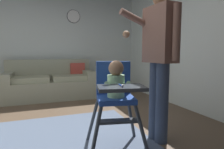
# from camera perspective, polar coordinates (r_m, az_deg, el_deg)

# --- Properties ---
(ground) EXTENTS (6.06, 6.91, 0.10)m
(ground) POSITION_cam_1_polar(r_m,az_deg,el_deg) (2.52, -14.76, -18.40)
(ground) COLOR brown
(wall_far) EXTENTS (5.26, 0.06, 2.53)m
(wall_far) POSITION_cam_1_polar(r_m,az_deg,el_deg) (4.98, -18.38, 9.08)
(wall_far) COLOR silver
(wall_far) RESTS_ON ground
(wall_right) EXTENTS (0.06, 5.91, 2.53)m
(wall_right) POSITION_cam_1_polar(r_m,az_deg,el_deg) (3.58, 23.41, 10.11)
(wall_right) COLOR silver
(wall_right) RESTS_ON ground
(couch) EXTENTS (1.89, 0.86, 0.86)m
(couch) POSITION_cam_1_polar(r_m,az_deg,el_deg) (4.50, -17.85, -2.50)
(couch) COLOR gray
(couch) RESTS_ON ground
(high_chair) EXTENTS (0.71, 0.81, 0.93)m
(high_chair) POSITION_cam_1_polar(r_m,az_deg,el_deg) (1.91, 1.07, -4.37)
(high_chair) COLOR #30353C
(high_chair) RESTS_ON ground
(adult_standing) EXTENTS (0.54, 0.50, 1.69)m
(adult_standing) POSITION_cam_1_polar(r_m,az_deg,el_deg) (2.16, 14.05, 5.20)
(adult_standing) COLOR #344059
(adult_standing) RESTS_ON ground
(wall_clock) EXTENTS (0.33, 0.04, 0.33)m
(wall_clock) POSITION_cam_1_polar(r_m,az_deg,el_deg) (5.08, -11.50, 16.76)
(wall_clock) COLOR white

